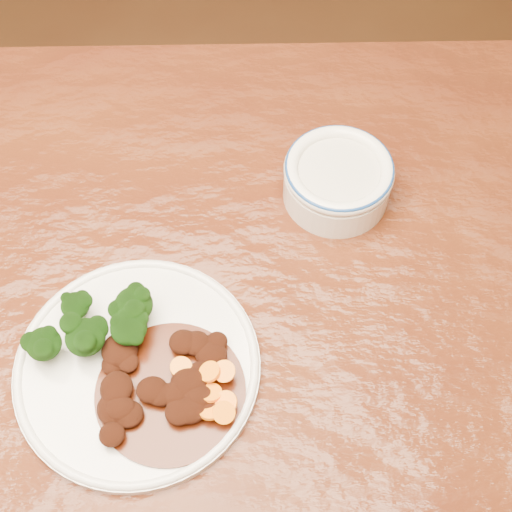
{
  "coord_description": "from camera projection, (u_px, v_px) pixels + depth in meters",
  "views": [
    {
      "loc": [
        0.17,
        -0.38,
        1.51
      ],
      "look_at": [
        0.19,
        0.06,
        0.77
      ],
      "focal_mm": 50.0,
      "sensor_mm": 36.0,
      "label": 1
    }
  ],
  "objects": [
    {
      "name": "broccoli_florets",
      "position": [
        98.0,
        325.0,
        0.79
      ],
      "size": [
        0.14,
        0.09,
        0.05
      ],
      "color": "#648B47",
      "rests_on": "dinner_plate"
    },
    {
      "name": "dinner_plate",
      "position": [
        137.0,
        367.0,
        0.8
      ],
      "size": [
        0.28,
        0.28,
        0.02
      ],
      "rotation": [
        0.0,
        0.0,
        0.17
      ],
      "color": "white",
      "rests_on": "dining_table"
    },
    {
      "name": "ground",
      "position": [
        168.0,
        473.0,
        1.49
      ],
      "size": [
        4.0,
        4.0,
        0.0
      ],
      "primitive_type": "plane",
      "color": "#452011",
      "rests_on": "ground"
    },
    {
      "name": "dining_table",
      "position": [
        112.0,
        340.0,
        0.91
      ],
      "size": [
        1.52,
        0.93,
        0.75
      ],
      "rotation": [
        0.0,
        0.0,
        -0.02
      ],
      "color": "#50230E",
      "rests_on": "ground"
    },
    {
      "name": "dip_bowl",
      "position": [
        338.0,
        179.0,
        0.9
      ],
      "size": [
        0.14,
        0.14,
        0.06
      ],
      "rotation": [
        0.0,
        0.0,
        -0.16
      ],
      "color": "white",
      "rests_on": "dining_table"
    },
    {
      "name": "mince_stew",
      "position": [
        164.0,
        386.0,
        0.77
      ],
      "size": [
        0.17,
        0.17,
        0.03
      ],
      "color": "#441707",
      "rests_on": "dinner_plate"
    }
  ]
}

